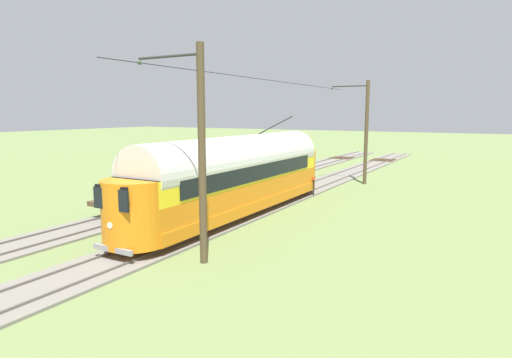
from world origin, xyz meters
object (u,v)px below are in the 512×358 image
object	(u,v)px
switch_stand	(313,186)
catenary_pole_foreground	(365,131)
vintage_streetcar	(238,174)
flatcar_adjacent	(196,185)
catenary_pole_mid_near	(200,151)

from	to	relation	value
switch_stand	catenary_pole_foreground	bearing A→B (deg)	-101.76
vintage_streetcar	switch_stand	world-z (taller)	vintage_streetcar
catenary_pole_foreground	switch_stand	world-z (taller)	catenary_pole_foreground
flatcar_adjacent	catenary_pole_mid_near	distance (m)	12.82
vintage_streetcar	switch_stand	bearing A→B (deg)	-100.63
catenary_pole_mid_near	switch_stand	world-z (taller)	catenary_pole_mid_near
flatcar_adjacent	vintage_streetcar	bearing A→B (deg)	150.47
catenary_pole_mid_near	switch_stand	xyz separation A→B (m)	(1.41, -14.17, -3.44)
flatcar_adjacent	switch_stand	distance (m)	7.71
flatcar_adjacent	catenary_pole_mid_near	world-z (taller)	catenary_pole_mid_near
flatcar_adjacent	switch_stand	size ratio (longest dim) A/B	11.69
catenary_pole_foreground	switch_stand	size ratio (longest dim) A/B	6.41
flatcar_adjacent	switch_stand	world-z (taller)	flatcar_adjacent
catenary_pole_foreground	catenary_pole_mid_near	size ratio (longest dim) A/B	1.00
vintage_streetcar	catenary_pole_foreground	distance (m)	14.41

